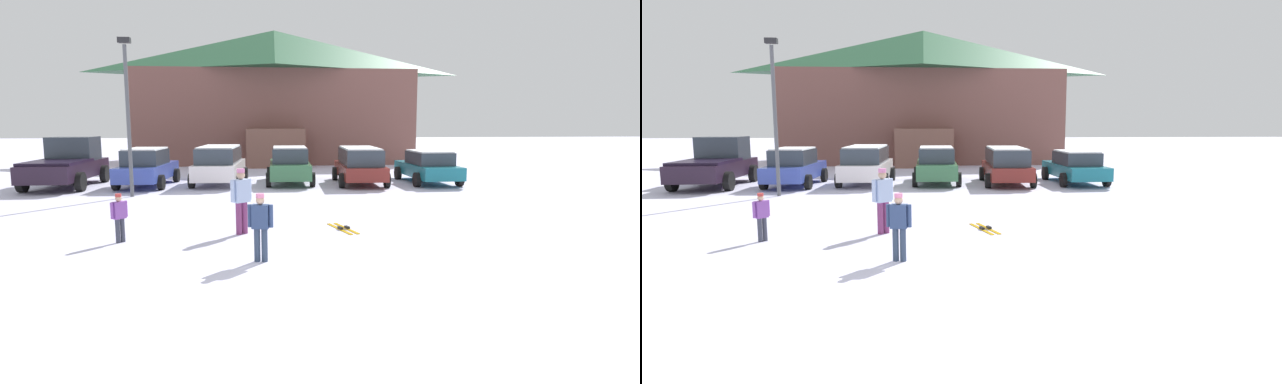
{
  "view_description": "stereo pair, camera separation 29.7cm",
  "coord_description": "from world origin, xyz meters",
  "views": [
    {
      "loc": [
        -0.74,
        -8.11,
        2.84
      ],
      "look_at": [
        0.46,
        5.12,
        0.96
      ],
      "focal_mm": 28.0,
      "sensor_mm": 36.0,
      "label": 1
    },
    {
      "loc": [
        -0.44,
        -8.13,
        2.84
      ],
      "look_at": [
        0.46,
        5.12,
        0.96
      ],
      "focal_mm": 28.0,
      "sensor_mm": 36.0,
      "label": 2
    }
  ],
  "objects": [
    {
      "name": "parked_blue_hatchback",
      "position": [
        -6.37,
        14.4,
        0.85
      ],
      "size": [
        2.2,
        4.52,
        1.69
      ],
      "color": "#3649A6",
      "rests_on": "ground"
    },
    {
      "name": "skier_child_in_purple_jacket",
      "position": [
        -4.41,
        3.8,
        0.66
      ],
      "size": [
        0.31,
        0.34,
        1.16
      ],
      "color": "#373948",
      "rests_on": "ground"
    },
    {
      "name": "lamp_post",
      "position": [
        -6.18,
        11.24,
        3.29
      ],
      "size": [
        0.44,
        0.24,
        5.88
      ],
      "color": "#515459",
      "rests_on": "ground"
    },
    {
      "name": "parked_maroon_van",
      "position": [
        3.11,
        14.36,
        0.9
      ],
      "size": [
        2.24,
        4.67,
        1.67
      ],
      "color": "maroon",
      "rests_on": "ground"
    },
    {
      "name": "pickup_truck",
      "position": [
        -9.83,
        14.66,
        0.99
      ],
      "size": [
        2.6,
        5.36,
        2.15
      ],
      "color": "black",
      "rests_on": "ground"
    },
    {
      "name": "skier_adult_in_blue_parka",
      "position": [
        -1.6,
        4.45,
        0.94
      ],
      "size": [
        0.5,
        0.44,
        1.67
      ],
      "color": "#753263",
      "rests_on": "ground"
    },
    {
      "name": "skier_teen_in_navy_coat",
      "position": [
        -1.05,
        1.86,
        0.79
      ],
      "size": [
        0.52,
        0.26,
        1.41
      ],
      "color": "#2E3C54",
      "rests_on": "ground"
    },
    {
      "name": "ground",
      "position": [
        0.0,
        0.0,
        0.0
      ],
      "size": [
        160.0,
        160.0,
        0.0
      ],
      "primitive_type": "plane",
      "color": "silver"
    },
    {
      "name": "parked_teal_hatchback",
      "position": [
        6.33,
        14.42,
        0.78
      ],
      "size": [
        2.33,
        4.74,
        1.51
      ],
      "color": "#1A6F7F",
      "rests_on": "ground"
    },
    {
      "name": "parked_white_suv",
      "position": [
        -3.25,
        14.74,
        0.94
      ],
      "size": [
        2.37,
        4.47,
        1.75
      ],
      "color": "silver",
      "rests_on": "ground"
    },
    {
      "name": "parked_green_coupe",
      "position": [
        -0.07,
        14.83,
        0.85
      ],
      "size": [
        2.14,
        4.45,
        1.7
      ],
      "color": "#366E45",
      "rests_on": "ground"
    },
    {
      "name": "pair_of_skis",
      "position": [
        1.04,
        4.77,
        0.02
      ],
      "size": [
        0.72,
        1.48,
        0.08
      ],
      "color": "gold",
      "rests_on": "ground"
    },
    {
      "name": "ski_lodge",
      "position": [
        -0.71,
        28.3,
        4.66
      ],
      "size": [
        19.04,
        10.82,
        9.18
      ],
      "color": "brown",
      "rests_on": "ground"
    }
  ]
}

